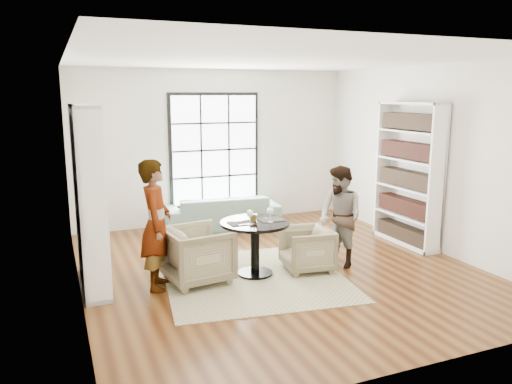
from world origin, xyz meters
name	(u,v)px	position (x,y,z in m)	size (l,w,h in m)	color
ground	(277,268)	(0.00, 0.00, 0.00)	(6.00, 6.00, 0.00)	brown
room_shell	(263,179)	(0.00, 0.54, 1.26)	(6.00, 6.01, 6.00)	silver
rug	(255,277)	(-0.47, -0.26, 0.01)	(2.45, 2.45, 0.01)	tan
pedestal_table	(255,236)	(-0.41, -0.14, 0.57)	(0.98, 0.98, 0.78)	black
sofa	(222,212)	(-0.04, 2.45, 0.32)	(2.16, 0.85, 0.63)	gray
armchair_left	(198,254)	(-1.23, -0.08, 0.38)	(0.82, 0.85, 0.77)	#C7BF8E
armchair_right	(307,249)	(0.36, -0.24, 0.32)	(0.68, 0.70, 0.63)	tan
person_left	(156,225)	(-1.78, -0.08, 0.86)	(0.63, 0.41, 1.72)	gray
person_right	(340,217)	(0.91, -0.24, 0.75)	(0.73, 0.57, 1.50)	gray
placemat_left	(241,223)	(-0.63, -0.16, 0.78)	(0.34, 0.26, 0.01)	#272321
placemat_right	(271,220)	(-0.16, -0.14, 0.78)	(0.34, 0.26, 0.01)	#272321
cutlery_left	(241,223)	(-0.63, -0.16, 0.79)	(0.14, 0.22, 0.01)	silver
cutlery_right	(271,219)	(-0.16, -0.14, 0.79)	(0.14, 0.22, 0.01)	silver
wine_glass_left	(250,214)	(-0.54, -0.26, 0.93)	(0.09, 0.09, 0.21)	silver
wine_glass_right	(270,212)	(-0.23, -0.25, 0.93)	(0.10, 0.10, 0.21)	silver
flower_centerpiece	(254,215)	(-0.42, -0.12, 0.88)	(0.18, 0.15, 0.19)	gray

